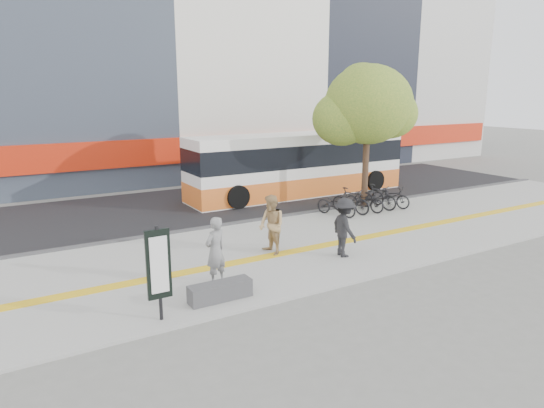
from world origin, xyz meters
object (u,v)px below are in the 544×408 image
pedestrian_tan (272,225)px  bench (220,291)px  bus (299,166)px  signboard (159,266)px  seated_woman (215,251)px  street_tree (366,106)px  pedestrian_dark (344,227)px

pedestrian_tan → bench: bearing=-53.6°
bus → pedestrian_tan: bus is taller
bus → signboard: bearing=-136.0°
bus → seated_woman: size_ratio=6.21×
bench → seated_woman: bearing=71.5°
bench → seated_woman: size_ratio=0.86×
seated_woman → bus: bearing=-156.4°
street_tree → bus: street_tree is taller
bus → seated_woman: 12.14m
signboard → pedestrian_dark: (6.32, 1.34, -0.36)m
street_tree → bus: bearing=105.3°
bench → pedestrian_tan: pedestrian_tan is taller
bench → seated_woman: (0.33, 0.99, 0.70)m
signboard → street_tree: street_tree is taller
bus → pedestrian_dark: 9.58m
signboard → seated_woman: size_ratio=1.19×
bench → bus: bus is taller
bench → signboard: (-1.60, -0.31, 1.06)m
bench → seated_woman: 1.26m
seated_woman → pedestrian_dark: size_ratio=1.00×
street_tree → bus: size_ratio=0.55×
street_tree → pedestrian_dark: (-5.06, -4.98, -3.50)m
street_tree → pedestrian_dark: bearing=-135.4°
signboard → bus: 14.41m
seated_woman → pedestrian_tan: bearing=-173.7°
street_tree → seated_woman: size_ratio=3.41×
pedestrian_dark → street_tree: bearing=-36.2°
pedestrian_tan → pedestrian_dark: (1.84, -1.34, -0.02)m
bench → pedestrian_dark: (4.72, 1.04, 0.70)m
signboard → pedestrian_dark: size_ratio=1.18×
bench → pedestrian_tan: 3.81m
seated_woman → pedestrian_dark: pedestrian_dark is taller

